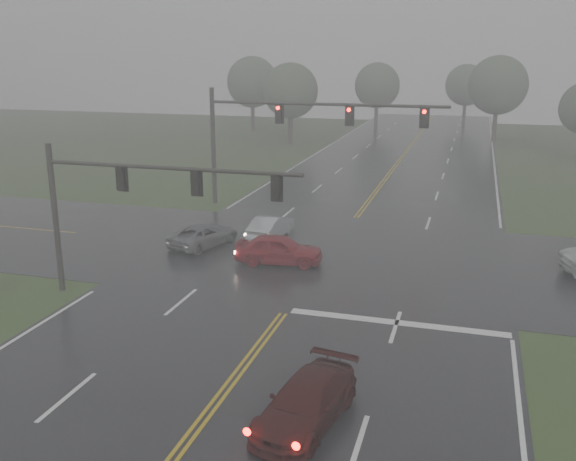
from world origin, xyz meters
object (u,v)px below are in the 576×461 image
(sedan_silver, at_px, (271,238))
(car_grey, at_px, (204,246))
(signal_gantry_near, at_px, (124,194))
(signal_gantry_far, at_px, (283,124))
(sedan_maroon, at_px, (306,423))
(sedan_red, at_px, (279,264))

(sedan_silver, xyz_separation_m, car_grey, (-3.03, -2.40, 0.00))
(signal_gantry_near, bearing_deg, car_grey, 90.19)
(signal_gantry_near, distance_m, signal_gantry_far, 17.65)
(sedan_silver, height_order, signal_gantry_near, signal_gantry_near)
(sedan_maroon, height_order, signal_gantry_near, signal_gantry_near)
(signal_gantry_near, bearing_deg, signal_gantry_far, 84.98)
(car_grey, bearing_deg, sedan_silver, -123.53)
(sedan_silver, height_order, signal_gantry_far, signal_gantry_far)
(car_grey, xyz_separation_m, signal_gantry_near, (0.03, -7.88, 4.55))
(sedan_maroon, height_order, signal_gantry_far, signal_gantry_far)
(sedan_silver, xyz_separation_m, signal_gantry_far, (-1.46, 7.28, 5.58))
(car_grey, height_order, signal_gantry_far, signal_gantry_far)
(signal_gantry_far, bearing_deg, signal_gantry_near, -95.02)
(sedan_silver, bearing_deg, sedan_maroon, 115.22)
(sedan_red, xyz_separation_m, signal_gantry_far, (-3.23, 11.43, 5.58))
(car_grey, distance_m, signal_gantry_far, 11.28)
(sedan_maroon, relative_size, signal_gantry_near, 0.40)
(car_grey, relative_size, signal_gantry_far, 0.27)
(sedan_maroon, height_order, car_grey, sedan_maroon)
(sedan_red, distance_m, sedan_silver, 4.51)
(sedan_silver, relative_size, signal_gantry_near, 0.36)
(sedan_maroon, xyz_separation_m, sedan_silver, (-6.67, 17.49, 0.00))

